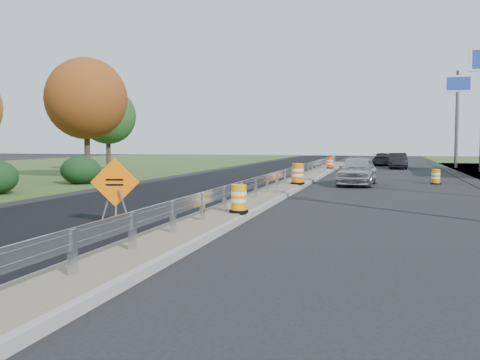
% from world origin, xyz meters
% --- Properties ---
extents(ground, '(140.00, 140.00, 0.00)m').
position_xyz_m(ground, '(0.00, 0.00, 0.00)').
color(ground, black).
rests_on(ground, ground).
extents(milled_overlay, '(7.20, 120.00, 0.01)m').
position_xyz_m(milled_overlay, '(-4.40, 10.00, 0.01)').
color(milled_overlay, black).
rests_on(milled_overlay, ground).
extents(median, '(1.60, 55.00, 0.23)m').
position_xyz_m(median, '(0.00, 8.00, 0.11)').
color(median, gray).
rests_on(median, ground).
extents(guardrail, '(0.10, 46.15, 0.72)m').
position_xyz_m(guardrail, '(0.00, 9.00, 0.73)').
color(guardrail, silver).
rests_on(guardrail, median).
extents(pylon_sign_north, '(2.20, 0.30, 7.90)m').
position_xyz_m(pylon_sign_north, '(10.50, 30.00, 6.48)').
color(pylon_sign_north, slate).
rests_on(pylon_sign_north, ground).
extents(utility_pole_north, '(1.90, 0.26, 9.40)m').
position_xyz_m(utility_pole_north, '(11.50, 39.00, 4.93)').
color(utility_pole_north, '#473523').
rests_on(utility_pole_north, ground).
extents(hedge_north, '(2.09, 2.09, 1.52)m').
position_xyz_m(hedge_north, '(-11.00, 6.00, 0.76)').
color(hedge_north, black).
rests_on(hedge_north, ground).
extents(tree_near_red, '(4.95, 4.95, 7.35)m').
position_xyz_m(tree_near_red, '(-13.00, 10.00, 4.86)').
color(tree_near_red, '#473523').
rests_on(tree_near_red, ground).
extents(tree_near_back, '(4.29, 4.29, 6.37)m').
position_xyz_m(tree_near_back, '(-16.00, 18.00, 4.21)').
color(tree_near_back, '#473523').
rests_on(tree_near_back, ground).
extents(caution_sign, '(1.29, 0.55, 1.83)m').
position_xyz_m(caution_sign, '(-2.48, -6.05, 0.46)').
color(caution_sign, white).
rests_on(caution_sign, ground).
extents(barrel_median_near, '(0.55, 0.55, 0.81)m').
position_xyz_m(barrel_median_near, '(0.55, -4.39, 0.62)').
color(barrel_median_near, black).
rests_on(barrel_median_near, median).
extents(barrel_median_mid, '(0.68, 0.68, 0.99)m').
position_xyz_m(barrel_median_mid, '(0.55, 6.35, 0.71)').
color(barrel_median_mid, black).
rests_on(barrel_median_mid, median).
extents(barrel_median_far, '(0.59, 0.59, 0.87)m').
position_xyz_m(barrel_median_far, '(0.55, 21.94, 0.65)').
color(barrel_median_far, black).
rests_on(barrel_median_far, median).
extents(barrel_shoulder_near, '(0.55, 0.55, 0.80)m').
position_xyz_m(barrel_shoulder_near, '(7.22, 11.03, 0.38)').
color(barrel_shoulder_near, black).
rests_on(barrel_shoulder_near, ground).
extents(car_silver, '(2.07, 4.57, 1.52)m').
position_xyz_m(car_silver, '(3.20, 9.30, 0.76)').
color(car_silver, '#B9BABE').
rests_on(car_silver, ground).
extents(car_dark_mid, '(1.55, 4.07, 1.32)m').
position_xyz_m(car_dark_mid, '(5.62, 27.71, 0.66)').
color(car_dark_mid, black).
rests_on(car_dark_mid, ground).
extents(car_dark_far, '(2.04, 4.33, 1.22)m').
position_xyz_m(car_dark_far, '(4.43, 33.01, 0.61)').
color(car_dark_far, black).
rests_on(car_dark_far, ground).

